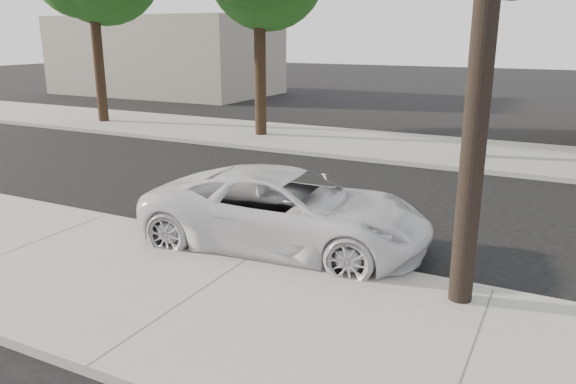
# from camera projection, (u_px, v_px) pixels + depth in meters

# --- Properties ---
(ground) EXTENTS (120.00, 120.00, 0.00)m
(ground) POSITION_uv_depth(u_px,v_px,m) (314.00, 221.00, 12.24)
(ground) COLOR black
(ground) RESTS_ON ground
(near_sidewalk) EXTENTS (90.00, 4.40, 0.15)m
(near_sidewalk) POSITION_uv_depth(u_px,v_px,m) (197.00, 297.00, 8.53)
(near_sidewalk) COLOR gray
(near_sidewalk) RESTS_ON ground
(far_sidewalk) EXTENTS (90.00, 5.00, 0.15)m
(far_sidewalk) POSITION_uv_depth(u_px,v_px,m) (415.00, 148.00, 19.50)
(far_sidewalk) COLOR gray
(far_sidewalk) RESTS_ON ground
(curb_near) EXTENTS (90.00, 0.12, 0.16)m
(curb_near) POSITION_uv_depth(u_px,v_px,m) (267.00, 249.00, 10.42)
(curb_near) COLOR #9E9B93
(curb_near) RESTS_ON ground
(building_far) EXTENTS (14.00, 8.00, 5.00)m
(building_far) POSITION_uv_depth(u_px,v_px,m) (166.00, 55.00, 37.43)
(building_far) COLOR gray
(building_far) RESTS_ON ground
(police_cruiser) EXTENTS (5.59, 2.96, 1.50)m
(police_cruiser) POSITION_uv_depth(u_px,v_px,m) (286.00, 211.00, 10.47)
(police_cruiser) COLOR silver
(police_cruiser) RESTS_ON ground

